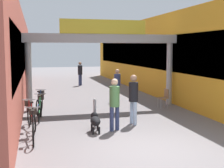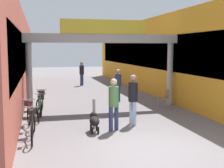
% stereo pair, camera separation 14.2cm
% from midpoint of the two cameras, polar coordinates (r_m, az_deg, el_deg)
% --- Properties ---
extents(ground_plane, '(80.00, 80.00, 0.00)m').
position_cam_midpoint_polar(ground_plane, '(8.87, 7.42, -11.61)').
color(ground_plane, slate).
extents(storefront_right, '(3.00, 26.00, 4.58)m').
position_cam_midpoint_polar(storefront_right, '(20.55, 9.93, 5.08)').
color(storefront_right, gold).
rests_on(storefront_right, ground_plane).
extents(arcade_sign_gateway, '(7.40, 0.47, 4.06)m').
position_cam_midpoint_polar(arcade_sign_gateway, '(14.47, -1.32, 7.01)').
color(arcade_sign_gateway, '#B2B2B2').
rests_on(arcade_sign_gateway, ground_plane).
extents(pedestrian_with_dog, '(0.45, 0.45, 1.76)m').
position_cam_midpoint_polar(pedestrian_with_dog, '(10.43, 0.70, -3.10)').
color(pedestrian_with_dog, navy).
rests_on(pedestrian_with_dog, ground_plane).
extents(pedestrian_companion, '(0.40, 0.40, 1.82)m').
position_cam_midpoint_polar(pedestrian_companion, '(11.30, 4.22, -2.19)').
color(pedestrian_companion, '#A5BFE0').
rests_on(pedestrian_companion, ground_plane).
extents(pedestrian_carrying_crate, '(0.38, 0.40, 1.69)m').
position_cam_midpoint_polar(pedestrian_carrying_crate, '(16.32, 1.36, 0.19)').
color(pedestrian_carrying_crate, navy).
rests_on(pedestrian_carrying_crate, ground_plane).
extents(pedestrian_elderly_walking, '(0.47, 0.47, 1.79)m').
position_cam_midpoint_polar(pedestrian_elderly_walking, '(23.49, -5.39, 2.22)').
color(pedestrian_elderly_walking, navy).
rests_on(pedestrian_elderly_walking, ground_plane).
extents(dog_on_leash, '(0.39, 0.85, 0.61)m').
position_cam_midpoint_polar(dog_on_leash, '(10.38, -2.87, -6.67)').
color(dog_on_leash, black).
rests_on(dog_on_leash, ground_plane).
extents(bicycle_black_nearest, '(0.46, 1.69, 0.98)m').
position_cam_midpoint_polar(bicycle_black_nearest, '(9.70, -14.01, -7.50)').
color(bicycle_black_nearest, black).
rests_on(bicycle_black_nearest, ground_plane).
extents(bicycle_red_second, '(0.46, 1.68, 0.98)m').
position_cam_midpoint_polar(bicycle_red_second, '(11.22, -14.36, -5.62)').
color(bicycle_red_second, black).
rests_on(bicycle_red_second, ground_plane).
extents(bicycle_green_third, '(0.46, 1.69, 0.98)m').
position_cam_midpoint_polar(bicycle_green_third, '(12.53, -12.71, -4.32)').
color(bicycle_green_third, black).
rests_on(bicycle_green_third, ground_plane).
extents(bicycle_blue_farthest, '(0.47, 1.67, 0.98)m').
position_cam_midpoint_polar(bicycle_blue_farthest, '(13.83, -12.72, -3.32)').
color(bicycle_blue_farthest, black).
rests_on(bicycle_blue_farthest, ground_plane).
extents(bollard_post_metal, '(0.10, 0.10, 1.06)m').
position_cam_midpoint_polar(bollard_post_metal, '(10.76, -2.93, -5.39)').
color(bollard_post_metal, gray).
rests_on(bollard_post_metal, ground_plane).
extents(cafe_chair_wood_nearer, '(0.41, 0.41, 0.89)m').
position_cam_midpoint_polar(cafe_chair_wood_nearer, '(14.71, 9.92, -2.27)').
color(cafe_chair_wood_nearer, gray).
rests_on(cafe_chair_wood_nearer, ground_plane).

